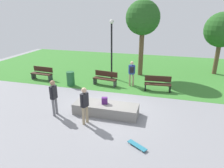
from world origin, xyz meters
TOP-DOWN VIEW (x-y plane):
  - ground_plane at (0.00, 0.00)m, footprint 28.00×28.00m
  - grass_lawn at (0.00, 8.10)m, footprint 26.60×11.81m
  - concrete_ledge at (-0.09, -0.46)m, footprint 3.07×1.02m
  - backpack_on_ledge at (-0.16, -0.42)m, footprint 0.33×0.27m
  - skater_performing_trick at (-2.37, -1.18)m, footprint 0.23×0.43m
  - skater_watching at (-0.70, -1.52)m, footprint 0.30×0.41m
  - skateboard_by_ledge at (1.73, -2.54)m, footprint 0.78×0.60m
  - park_bench_by_oak at (-6.01, 3.23)m, footprint 1.63×0.60m
  - park_bench_near_lamppost at (-1.30, 3.36)m, footprint 1.65×0.69m
  - park_bench_far_left at (2.11, 3.24)m, footprint 1.63×0.61m
  - tree_slender_maple at (0.62, 6.24)m, footprint 2.44×2.44m
  - tree_young_birch at (6.23, 8.09)m, footprint 2.53×2.53m
  - lamp_post at (-1.29, 4.88)m, footprint 0.28×0.28m
  - trash_bin at (-3.47, 2.64)m, footprint 0.51×0.51m
  - pedestrian_with_backpack at (0.41, 3.62)m, footprint 0.42×0.39m

SIDE VIEW (x-z plane):
  - ground_plane at x=0.00m, z-range 0.00..0.00m
  - grass_lawn at x=0.00m, z-range 0.00..0.01m
  - skateboard_by_ledge at x=1.73m, z-range 0.02..0.10m
  - concrete_ledge at x=-0.09m, z-range 0.00..0.51m
  - trash_bin at x=-3.47m, z-range 0.00..0.94m
  - park_bench_by_oak at x=-6.01m, z-range 0.03..0.94m
  - park_bench_near_lamppost at x=-1.30m, z-range 0.03..0.94m
  - park_bench_far_left at x=2.11m, z-range 0.03..0.94m
  - backpack_on_ledge at x=-0.16m, z-range 0.51..0.83m
  - skater_watching at x=-0.70m, z-range 0.14..1.82m
  - pedestrian_with_backpack at x=0.41m, z-range 0.16..1.82m
  - skater_performing_trick at x=-2.37m, z-range 0.15..1.87m
  - lamp_post at x=-1.29m, z-range 0.45..4.58m
  - tree_young_birch at x=6.23m, z-range 1.02..5.65m
  - tree_slender_maple at x=0.62m, z-range 1.43..6.87m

